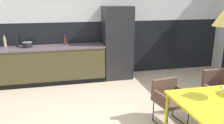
# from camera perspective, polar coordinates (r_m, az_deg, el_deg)

# --- Properties ---
(back_wall_splashback_dark) EXTENTS (6.97, 0.12, 1.41)m
(back_wall_splashback_dark) POSITION_cam_1_polar(r_m,az_deg,el_deg) (6.03, -2.53, 3.52)
(back_wall_splashback_dark) COLOR black
(back_wall_splashback_dark) RESTS_ON ground
(kitchen_counter) EXTENTS (3.31, 0.63, 0.88)m
(kitchen_counter) POSITION_cam_1_polar(r_m,az_deg,el_deg) (5.68, -18.84, -0.83)
(kitchen_counter) COLOR #464126
(kitchen_counter) RESTS_ON ground
(refrigerator_column) EXTENTS (0.71, 0.60, 1.80)m
(refrigerator_column) POSITION_cam_1_polar(r_m,az_deg,el_deg) (5.71, 1.31, 4.86)
(refrigerator_column) COLOR #232326
(refrigerator_column) RESTS_ON ground
(armchair_near_window) EXTENTS (0.55, 0.54, 0.71)m
(armchair_near_window) POSITION_cam_1_polar(r_m,az_deg,el_deg) (3.78, 14.19, -8.11)
(armchair_near_window) COLOR brown
(armchair_near_window) RESTS_ON ground
(armchair_far_side) EXTENTS (0.50, 0.48, 0.82)m
(armchair_far_side) POSITION_cam_1_polar(r_m,az_deg,el_deg) (4.21, 25.27, -5.99)
(armchair_far_side) COLOR brown
(armchair_far_side) RESTS_ON ground
(cooking_pot) EXTENTS (0.22, 0.22, 0.15)m
(cooking_pot) POSITION_cam_1_polar(r_m,az_deg,el_deg) (5.60, -20.55, 4.11)
(cooking_pot) COLOR black
(cooking_pot) RESTS_ON kitchen_counter
(bottle_spice_small) EXTENTS (0.07, 0.07, 0.27)m
(bottle_spice_small) POSITION_cam_1_polar(r_m,az_deg,el_deg) (5.87, -25.43, 4.61)
(bottle_spice_small) COLOR tan
(bottle_spice_small) RESTS_ON kitchen_counter
(bottle_wine_green) EXTENTS (0.07, 0.07, 0.27)m
(bottle_wine_green) POSITION_cam_1_polar(r_m,az_deg,el_deg) (5.62, -11.82, 5.20)
(bottle_wine_green) COLOR maroon
(bottle_wine_green) RESTS_ON kitchen_counter
(bottle_vinegar_dark) EXTENTS (0.06, 0.06, 0.26)m
(bottle_vinegar_dark) POSITION_cam_1_polar(r_m,az_deg,el_deg) (5.73, -22.85, 4.49)
(bottle_vinegar_dark) COLOR black
(bottle_vinegar_dark) RESTS_ON kitchen_counter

